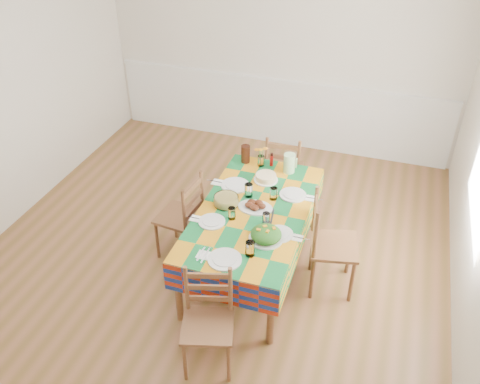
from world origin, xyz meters
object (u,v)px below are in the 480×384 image
Objects in this scene: chair_right at (329,245)px; chair_left at (183,217)px; dining_table at (253,217)px; chair_far at (283,170)px; tea_pitcher at (246,154)px; green_pitcher at (289,163)px; meat_platter at (255,206)px; chair_near at (208,322)px.

chair_left is at bearing 77.88° from chair_right.
dining_table is 1.98× the size of chair_far.
tea_pitcher is 0.59m from chair_far.
tea_pitcher is 0.19× the size of chair_right.
tea_pitcher is (-0.47, 0.05, -0.01)m from green_pitcher.
dining_table is 9.00× the size of green_pitcher.
chair_left reaches higher than meat_platter.
chair_left is at bearing 105.82° from chair_near.
green_pitcher is 0.20× the size of chair_right.
dining_table is 1.84× the size of chair_right.
dining_table is at bearing -102.10° from meat_platter.
chair_left is (-0.71, -0.04, -0.27)m from meat_platter.
chair_left is (-0.38, -0.77, -0.34)m from tea_pitcher.
chair_left is at bearing -179.64° from dining_table.
chair_far reaches higher than chair_near.
chair_left is 1.41m from chair_right.
green_pitcher is 1.89m from chair_near.
chair_far is at bearing 153.71° from chair_left.
chair_left reaches higher than chair_near.
green_pitcher is at bearing 68.95° from chair_near.
chair_right reaches higher than tea_pitcher.
green_pitcher is 1.07× the size of tea_pitcher.
meat_platter is at bearing 74.78° from chair_right.
chair_far is 0.99× the size of chair_left.
chair_right is (0.56, -0.73, -0.31)m from green_pitcher.
chair_far reaches higher than dining_table.
chair_right reaches higher than chair_near.
meat_platter is 0.37× the size of chair_near.
meat_platter is at bearing 77.90° from dining_table.
chair_left is (-0.71, -1.12, 0.00)m from chair_far.
chair_left reaches higher than green_pitcher.
chair_left reaches higher than chair_far.
green_pitcher is 0.54m from chair_far.
tea_pitcher is 1.95m from chair_near.
chair_near is 0.90× the size of chair_right.
chair_far is at bearing 90.13° from meat_platter.
green_pitcher reaches higher than dining_table.
chair_left is (-0.70, 1.11, 0.01)m from chair_near.
meat_platter is 0.74m from chair_right.
dining_table is 9.60× the size of tea_pitcher.
chair_near reaches higher than meat_platter.
tea_pitcher reaches higher than dining_table.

